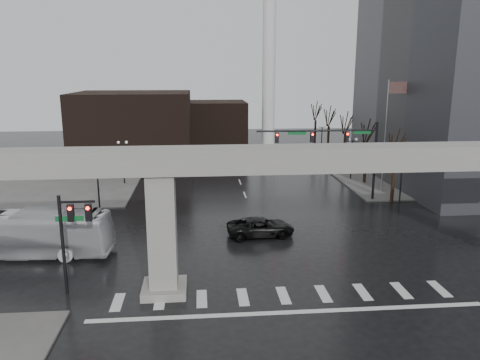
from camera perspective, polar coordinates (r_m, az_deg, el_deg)
The scene contains 23 objects.
ground at distance 29.36m, azimuth 4.95°, elevation -12.95°, with size 160.00×160.00×0.00m, color black.
sidewalk_ne at distance 70.35m, azimuth 20.99°, elevation 1.77°, with size 28.00×36.00×0.15m, color slate.
sidewalk_nw at distance 66.72m, azimuth -23.51°, elevation 0.97°, with size 28.00×36.00×0.15m, color slate.
elevated_guideway at distance 27.31m, azimuth 7.85°, elevation 0.31°, with size 48.00×2.60×8.70m.
building_far_left at distance 69.02m, azimuth -12.79°, elevation 6.26°, with size 16.00×14.00×10.00m, color black.
building_far_mid at distance 78.50m, azimuth -3.03°, elevation 6.62°, with size 10.00×10.00×8.00m, color black.
smokestack at distance 72.75m, azimuth 3.55°, elevation 13.48°, with size 3.60×3.60×30.00m.
signal_mast_arm at distance 47.35m, azimuth 11.94°, elevation 4.28°, with size 12.12×0.43×8.00m.
signal_left_pole at distance 28.86m, azimuth -19.89°, elevation -5.46°, with size 2.30×0.30×6.00m.
flagpole_assembly at distance 52.26m, azimuth 17.67°, elevation 6.64°, with size 2.06×0.12×12.00m.
lamp_right_0 at distance 44.93m, azimuth 19.07°, elevation 0.31°, with size 1.22×0.32×5.11m.
lamp_right_1 at distance 57.73m, azimuth 13.49°, elevation 3.39°, with size 1.22×0.32×5.11m.
lamp_right_2 at distance 70.99m, azimuth 9.94°, elevation 5.33°, with size 1.22×0.32×5.11m.
lamp_left_0 at distance 41.96m, azimuth -16.93°, elevation -0.41°, with size 1.22×0.32×5.11m.
lamp_left_1 at distance 55.45m, azimuth -14.06°, elevation 2.97°, with size 1.22×0.32×5.11m.
lamp_left_2 at distance 69.15m, azimuth -12.32°, elevation 5.02°, with size 1.22×0.32×5.11m.
tree_right_0 at distance 49.07m, azimuth 18.23°, elevation 0.59°, with size 1.09×1.58×7.50m.
tree_right_1 at distance 56.34m, azimuth 15.08°, elevation 2.42°, with size 1.09×1.61×7.67m.
tree_right_2 at distance 63.78m, azimuth 12.65°, elevation 3.83°, with size 1.10×1.63×7.85m.
tree_right_3 at distance 71.35m, azimuth 10.73°, elevation 4.93°, with size 1.11×1.66×8.02m.
tree_right_4 at distance 79.00m, azimuth 9.17°, elevation 5.82°, with size 1.12×1.69×8.19m.
pickup_truck at distance 37.50m, azimuth 2.54°, elevation -5.76°, with size 2.47×5.36×1.49m, color black.
city_bus at distance 36.62m, azimuth -24.69°, elevation -5.92°, with size 2.83×12.08×3.37m, color silver.
Camera 1 is at (-4.78, -25.95, 12.89)m, focal length 35.00 mm.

